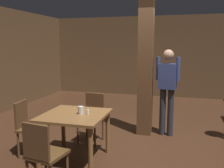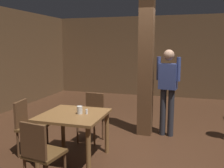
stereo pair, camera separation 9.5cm
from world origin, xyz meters
name	(u,v)px [view 2 (the right image)]	position (x,y,z in m)	size (l,w,h in m)	color
ground_plane	(142,143)	(0.00, 0.00, 0.00)	(10.80, 10.80, 0.00)	#382114
wall_back	(165,57)	(0.00, 4.50, 1.40)	(8.00, 0.10, 2.80)	brown
pillar	(146,66)	(-0.04, 0.54, 1.40)	(0.28, 0.28, 2.80)	#4C301C
dining_table	(74,121)	(-0.91, -0.98, 0.63)	(0.96, 0.96, 0.76)	brown
chair_west	(28,124)	(-1.75, -0.97, 0.51)	(0.47, 0.47, 0.89)	#4C3319
chair_north	(92,114)	(-0.94, -0.11, 0.51)	(0.47, 0.47, 0.89)	#4C3319
chair_south	(41,152)	(-0.95, -1.85, 0.51)	(0.48, 0.48, 0.89)	#4C3319
napkin_cup	(80,110)	(-0.82, -0.95, 0.82)	(0.09, 0.09, 0.12)	beige
salt_shaker	(87,112)	(-0.71, -0.94, 0.80)	(0.03, 0.03, 0.08)	silver
standing_person	(168,86)	(0.39, 0.56, 1.00)	(0.47, 0.25, 1.72)	navy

